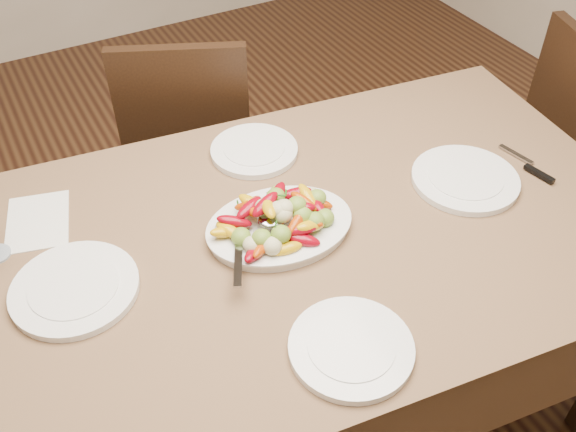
{
  "coord_description": "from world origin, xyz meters",
  "views": [
    {
      "loc": [
        -0.41,
        -0.72,
        1.85
      ],
      "look_at": [
        0.13,
        0.27,
        0.82
      ],
      "focal_mm": 40.0,
      "sensor_mm": 36.0,
      "label": 1
    }
  ],
  "objects_px": {
    "dining_table": "(288,330)",
    "plate_near": "(351,348)",
    "plate_far": "(254,151)",
    "plate_right": "(465,179)",
    "serving_platter": "(280,228)",
    "plate_left": "(75,289)",
    "chair_far": "(193,141)"
  },
  "relations": [
    {
      "from": "chair_far",
      "to": "serving_platter",
      "type": "xyz_separation_m",
      "value": [
        -0.08,
        -0.84,
        0.3
      ]
    },
    {
      "from": "chair_far",
      "to": "plate_far",
      "type": "bearing_deg",
      "value": 114.56
    },
    {
      "from": "plate_left",
      "to": "dining_table",
      "type": "bearing_deg",
      "value": -7.58
    },
    {
      "from": "chair_far",
      "to": "serving_platter",
      "type": "relative_size",
      "value": 2.69
    },
    {
      "from": "dining_table",
      "to": "plate_far",
      "type": "xyz_separation_m",
      "value": [
        0.07,
        0.34,
        0.39
      ]
    },
    {
      "from": "dining_table",
      "to": "plate_left",
      "type": "distance_m",
      "value": 0.64
    },
    {
      "from": "chair_far",
      "to": "plate_left",
      "type": "xyz_separation_m",
      "value": [
        -0.57,
        -0.79,
        0.29
      ]
    },
    {
      "from": "plate_left",
      "to": "plate_near",
      "type": "height_order",
      "value": "same"
    },
    {
      "from": "plate_left",
      "to": "chair_far",
      "type": "bearing_deg",
      "value": 53.89
    },
    {
      "from": "dining_table",
      "to": "plate_left",
      "type": "relative_size",
      "value": 6.45
    },
    {
      "from": "plate_right",
      "to": "dining_table",
      "type": "bearing_deg",
      "value": 174.58
    },
    {
      "from": "serving_platter",
      "to": "plate_right",
      "type": "relative_size",
      "value": 1.24
    },
    {
      "from": "dining_table",
      "to": "plate_near",
      "type": "bearing_deg",
      "value": -97.93
    },
    {
      "from": "plate_left",
      "to": "plate_right",
      "type": "distance_m",
      "value": 1.03
    },
    {
      "from": "plate_far",
      "to": "dining_table",
      "type": "bearing_deg",
      "value": -102.47
    },
    {
      "from": "serving_platter",
      "to": "plate_far",
      "type": "bearing_deg",
      "value": 74.53
    },
    {
      "from": "plate_right",
      "to": "plate_near",
      "type": "xyz_separation_m",
      "value": [
        -0.56,
        -0.31,
        0.0
      ]
    },
    {
      "from": "chair_far",
      "to": "plate_near",
      "type": "bearing_deg",
      "value": 108.34
    },
    {
      "from": "plate_right",
      "to": "plate_far",
      "type": "distance_m",
      "value": 0.58
    },
    {
      "from": "serving_platter",
      "to": "plate_near",
      "type": "xyz_separation_m",
      "value": [
        -0.04,
        -0.38,
        -0.0
      ]
    },
    {
      "from": "serving_platter",
      "to": "plate_right",
      "type": "xyz_separation_m",
      "value": [
        0.53,
        -0.07,
        -0.0
      ]
    },
    {
      "from": "plate_right",
      "to": "plate_near",
      "type": "bearing_deg",
      "value": -150.89
    },
    {
      "from": "dining_table",
      "to": "plate_right",
      "type": "relative_size",
      "value": 6.45
    },
    {
      "from": "chair_far",
      "to": "plate_right",
      "type": "relative_size",
      "value": 3.33
    },
    {
      "from": "plate_near",
      "to": "dining_table",
      "type": "bearing_deg",
      "value": 82.07
    },
    {
      "from": "plate_left",
      "to": "plate_far",
      "type": "height_order",
      "value": "same"
    },
    {
      "from": "serving_platter",
      "to": "plate_right",
      "type": "distance_m",
      "value": 0.53
    },
    {
      "from": "chair_far",
      "to": "plate_near",
      "type": "height_order",
      "value": "chair_far"
    },
    {
      "from": "plate_right",
      "to": "plate_far",
      "type": "bearing_deg",
      "value": 138.79
    },
    {
      "from": "plate_left",
      "to": "plate_far",
      "type": "distance_m",
      "value": 0.64
    },
    {
      "from": "plate_far",
      "to": "plate_right",
      "type": "bearing_deg",
      "value": -41.21
    },
    {
      "from": "dining_table",
      "to": "plate_near",
      "type": "relative_size",
      "value": 7.09
    }
  ]
}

